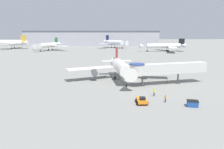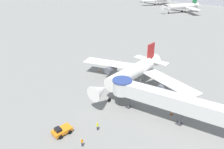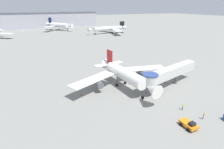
# 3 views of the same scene
# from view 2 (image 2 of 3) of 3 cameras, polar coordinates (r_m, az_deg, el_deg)

# --- Properties ---
(ground_plane) EXTENTS (800.00, 800.00, 0.00)m
(ground_plane) POSITION_cam_2_polar(r_m,az_deg,el_deg) (53.74, 7.51, -4.10)
(ground_plane) COLOR gray
(main_airplane) EXTENTS (32.72, 24.79, 9.43)m
(main_airplane) POSITION_cam_2_polar(r_m,az_deg,el_deg) (53.01, 5.38, 0.43)
(main_airplane) COLOR white
(main_airplane) RESTS_ON ground_plane
(jet_bridge) EXTENTS (22.58, 8.21, 6.11)m
(jet_bridge) POSITION_cam_2_polar(r_m,az_deg,el_deg) (42.81, 11.98, -5.82)
(jet_bridge) COLOR silver
(jet_bridge) RESTS_ON ground_plane
(pushback_tug_orange) EXTENTS (2.31, 3.44, 1.60)m
(pushback_tug_orange) POSITION_cam_2_polar(r_m,az_deg,el_deg) (40.76, -13.03, -14.07)
(pushback_tug_orange) COLOR orange
(pushback_tug_orange) RESTS_ON ground_plane
(traffic_cone_starboard_wing) EXTENTS (0.50, 0.50, 0.81)m
(traffic_cone_starboard_wing) POSITION_cam_2_polar(r_m,az_deg,el_deg) (46.14, 15.31, -9.69)
(traffic_cone_starboard_wing) COLOR black
(traffic_cone_starboard_wing) RESTS_ON ground_plane
(traffic_cone_port_wing) EXTENTS (0.46, 0.46, 0.75)m
(traffic_cone_port_wing) POSITION_cam_2_polar(r_m,az_deg,el_deg) (62.99, -3.48, 1.03)
(traffic_cone_port_wing) COLOR black
(traffic_cone_port_wing) RESTS_ON ground_plane
(ground_crew_marshaller) EXTENTS (0.36, 0.30, 1.64)m
(ground_crew_marshaller) POSITION_cam_2_polar(r_m,az_deg,el_deg) (37.63, -7.84, -17.02)
(ground_crew_marshaller) COLOR #1E2338
(ground_crew_marshaller) RESTS_ON ground_plane
(ground_crew_wing_walker) EXTENTS (0.37, 0.29, 1.70)m
(ground_crew_wing_walker) POSITION_cam_2_polar(r_m,az_deg,el_deg) (40.49, -3.81, -13.19)
(ground_crew_wing_walker) COLOR #1E2338
(ground_crew_wing_walker) RESTS_ON ground_plane
(background_jet_green_tail) EXTENTS (30.54, 29.82, 9.98)m
(background_jet_green_tail) POSITION_cam_2_polar(r_m,az_deg,el_deg) (167.99, 17.84, 16.61)
(background_jet_green_tail) COLOR white
(background_jet_green_tail) RESTS_ON ground_plane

